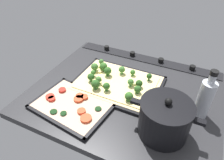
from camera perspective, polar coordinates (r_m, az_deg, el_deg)
ground_plane at (r=91.18cm, az=3.72°, el=-3.89°), size 80.45×66.43×3.00cm
stove_control_panel at (r=113.04cm, az=9.55°, el=5.95°), size 77.23×7.00×2.60cm
baking_tray_front at (r=93.25cm, az=1.49°, el=-1.23°), size 39.03×29.16×1.30cm
broccoli_pizza at (r=92.43cm, az=0.94°, el=-0.31°), size 36.62×26.75×5.86cm
baking_tray_back at (r=84.38cm, az=-11.01°, el=-7.04°), size 32.88×25.82×1.30cm
veggie_pizza_back at (r=83.87cm, az=-11.05°, el=-6.68°), size 30.19×23.14×1.90cm
cooking_pot at (r=71.72cm, az=14.53°, el=-10.44°), size 24.45×17.59×15.72cm
oil_bottle at (r=81.16cm, az=24.58°, el=-4.77°), size 5.36×5.36×20.69cm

